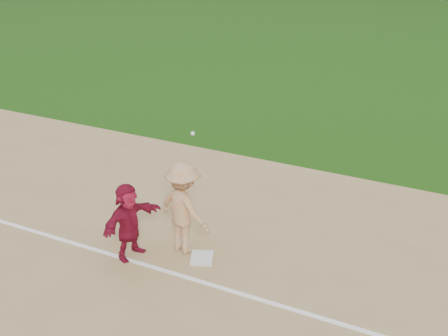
% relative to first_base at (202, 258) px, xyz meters
% --- Properties ---
extents(ground, '(160.00, 160.00, 0.00)m').
position_rel_first_base_xyz_m(ground, '(-0.32, 0.15, -0.07)').
color(ground, '#1B450D').
rests_on(ground, ground).
extents(foul_line, '(60.00, 0.10, 0.01)m').
position_rel_first_base_xyz_m(foul_line, '(-0.32, -0.65, -0.04)').
color(foul_line, white).
rests_on(foul_line, infield_dirt).
extents(first_base, '(0.56, 0.56, 0.10)m').
position_rel_first_base_xyz_m(first_base, '(0.00, 0.00, 0.00)').
color(first_base, silver).
rests_on(first_base, infield_dirt).
extents(base_runner, '(0.75, 1.54, 1.59)m').
position_rel_first_base_xyz_m(base_runner, '(-1.37, -0.47, 0.75)').
color(base_runner, maroon).
rests_on(base_runner, infield_dirt).
extents(first_base_play, '(1.41, 1.04, 2.56)m').
position_rel_first_base_xyz_m(first_base_play, '(-0.49, 0.18, 0.92)').
color(first_base_play, '#A8A8AB').
rests_on(first_base_play, infield_dirt).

